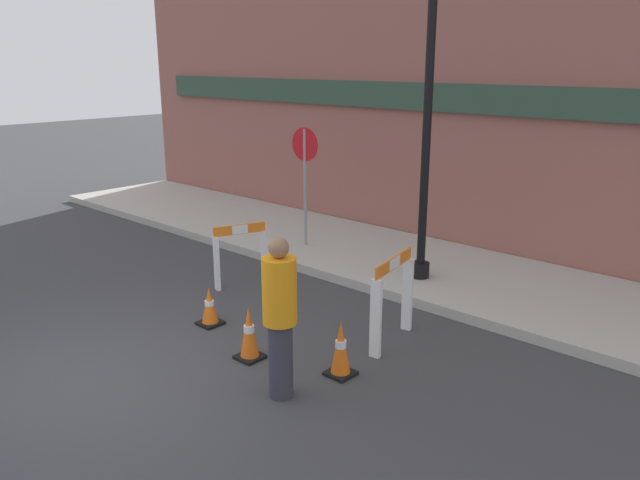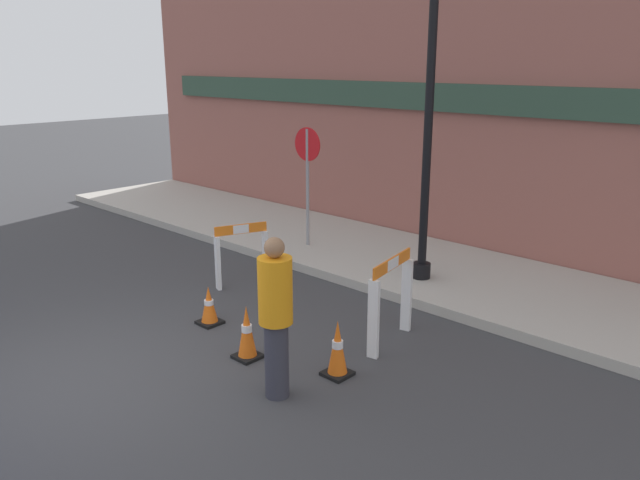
{
  "view_description": "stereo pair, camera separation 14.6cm",
  "coord_description": "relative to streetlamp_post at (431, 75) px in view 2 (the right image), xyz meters",
  "views": [
    {
      "loc": [
        6.09,
        -2.63,
        3.46
      ],
      "look_at": [
        0.38,
        3.64,
        1.0
      ],
      "focal_mm": 35.0,
      "sensor_mm": 36.0,
      "label": 1
    },
    {
      "loc": [
        6.19,
        -2.53,
        3.46
      ],
      "look_at": [
        0.38,
        3.64,
        1.0
      ],
      "focal_mm": 35.0,
      "sensor_mm": 36.0,
      "label": 2
    }
  ],
  "objects": [
    {
      "name": "person_worker",
      "position": [
        0.8,
        -3.84,
        -2.3
      ],
      "size": [
        0.5,
        0.5,
        1.76
      ],
      "rotation": [
        0.0,
        0.0,
        2.27
      ],
      "color": "#33333D",
      "rests_on": "ground_plane"
    },
    {
      "name": "sidewalk_slab",
      "position": [
        -0.99,
        0.62,
        -3.17
      ],
      "size": [
        18.0,
        2.9,
        0.15
      ],
      "color": "#ADA89E",
      "rests_on": "ground_plane"
    },
    {
      "name": "barricade_0",
      "position": [
        0.89,
        -1.98,
        -2.62
      ],
      "size": [
        0.32,
        1.0,
        1.14
      ],
      "rotation": [
        0.0,
        0.0,
        1.77
      ],
      "color": "white",
      "rests_on": "ground_plane"
    },
    {
      "name": "storefront_facade",
      "position": [
        -0.99,
        2.15,
        -0.49
      ],
      "size": [
        18.0,
        0.22,
        5.5
      ],
      "color": "#93564C",
      "rests_on": "ground_plane"
    },
    {
      "name": "stop_sign",
      "position": [
        -2.57,
        0.08,
        -1.64
      ],
      "size": [
        0.6,
        0.06,
        2.16
      ],
      "rotation": [
        0.0,
        0.0,
        3.16
      ],
      "color": "gray",
      "rests_on": "sidewalk_slab"
    },
    {
      "name": "barricade_1",
      "position": [
        -2.09,
        -1.9,
        -2.7
      ],
      "size": [
        0.43,
        0.83,
        1.01
      ],
      "rotation": [
        0.0,
        0.0,
        4.34
      ],
      "color": "white",
      "rests_on": "ground_plane"
    },
    {
      "name": "ground_plane",
      "position": [
        -0.99,
        -5.32,
        -3.24
      ],
      "size": [
        60.0,
        60.0,
        0.0
      ],
      "primitive_type": "plane",
      "color": "#38383A"
    },
    {
      "name": "traffic_cone_0",
      "position": [
        0.97,
        -3.07,
        -2.92
      ],
      "size": [
        0.3,
        0.3,
        0.67
      ],
      "color": "black",
      "rests_on": "ground_plane"
    },
    {
      "name": "traffic_cone_2",
      "position": [
        -0.11,
        -3.49,
        -2.92
      ],
      "size": [
        0.3,
        0.3,
        0.67
      ],
      "color": "black",
      "rests_on": "ground_plane"
    },
    {
      "name": "streetlamp_post",
      "position": [
        0.0,
        0.0,
        0.0
      ],
      "size": [
        0.44,
        0.44,
        4.78
      ],
      "color": "black",
      "rests_on": "sidewalk_slab"
    },
    {
      "name": "traffic_cone_1",
      "position": [
        -1.26,
        -3.18,
        -2.99
      ],
      "size": [
        0.3,
        0.3,
        0.53
      ],
      "color": "black",
      "rests_on": "ground_plane"
    }
  ]
}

